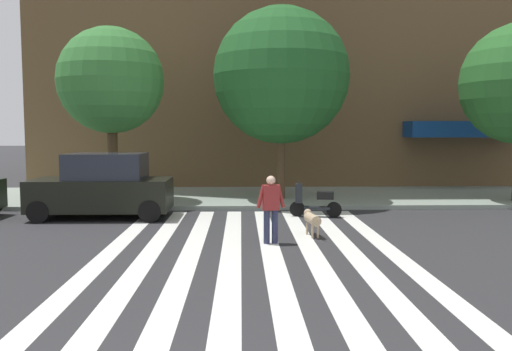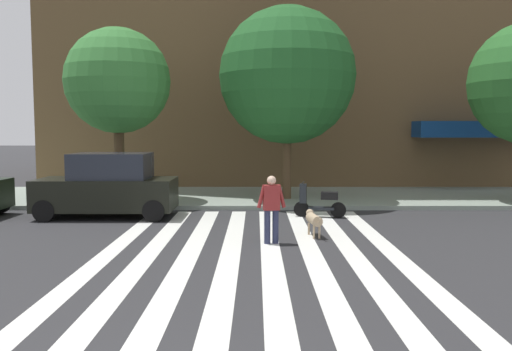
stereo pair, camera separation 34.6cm
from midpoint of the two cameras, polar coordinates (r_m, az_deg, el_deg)
The scene contains 9 objects.
ground_plane at distance 11.34m, azimuth -8.49°, elevation -9.09°, with size 160.00×160.00×0.00m, color #2B2B2D.
sidewalk_far at distance 21.11m, azimuth -5.27°, elevation -2.32°, with size 80.00×6.00×0.15m, color gray.
crosswalk_stripes at distance 11.26m, azimuth -1.32°, elevation -9.12°, with size 6.75×13.36×0.01m.
parked_car_behind_first at distance 17.16m, azimuth -16.65°, elevation -1.21°, with size 4.23×1.93×2.01m.
parked_scooter at distance 16.77m, azimuth 5.81°, elevation -2.82°, with size 1.62×0.60×1.11m.
street_tree_nearest at distance 20.02m, azimuth -15.77°, elevation 9.72°, with size 3.79×3.79×6.24m.
street_tree_middle at distance 20.01m, azimuth 2.22°, elevation 10.62°, with size 5.05×5.05×7.10m.
pedestrian_dog_walker at distance 12.75m, azimuth 0.82°, elevation -3.23°, with size 0.71×0.29×1.64m.
dog_on_leash at distance 13.78m, azimuth 5.29°, elevation -4.66°, with size 0.37×1.13×0.65m.
Camera 1 is at (1.17, -3.94, 2.74)m, focal length 37.33 mm.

